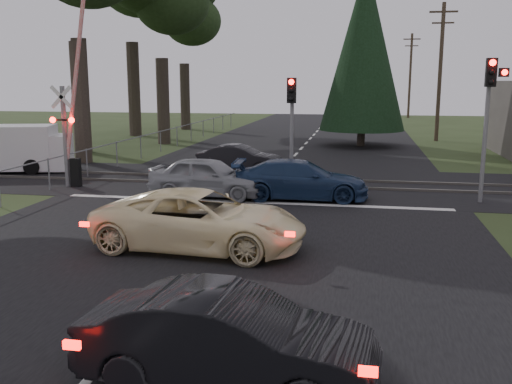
% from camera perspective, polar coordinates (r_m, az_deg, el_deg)
% --- Properties ---
extents(ground, '(120.00, 120.00, 0.00)m').
position_cam_1_polar(ground, '(11.38, -8.37, -9.57)').
color(ground, '#2C3A1A').
rests_on(ground, ground).
extents(road, '(14.00, 100.00, 0.01)m').
position_cam_1_polar(road, '(20.75, 0.52, -0.01)').
color(road, black).
rests_on(road, ground).
extents(rail_corridor, '(120.00, 8.00, 0.01)m').
position_cam_1_polar(rail_corridor, '(22.69, 1.39, 0.94)').
color(rail_corridor, black).
rests_on(rail_corridor, ground).
extents(stop_line, '(13.00, 0.35, 0.00)m').
position_cam_1_polar(stop_line, '(19.02, -0.42, -1.01)').
color(stop_line, silver).
rests_on(stop_line, ground).
extents(rail_near, '(120.00, 0.12, 0.10)m').
position_cam_1_polar(rail_near, '(21.91, 1.06, 0.69)').
color(rail_near, '#59544C').
rests_on(rail_near, ground).
extents(rail_far, '(120.00, 0.12, 0.10)m').
position_cam_1_polar(rail_far, '(23.46, 1.70, 1.38)').
color(rail_far, '#59544C').
rests_on(rail_far, ground).
extents(crossing_signal, '(1.62, 0.38, 6.96)m').
position_cam_1_polar(crossing_signal, '(22.68, -18.08, 5.63)').
color(crossing_signal, slate).
rests_on(crossing_signal, ground).
extents(traffic_signal_right, '(0.68, 0.48, 4.70)m').
position_cam_1_polar(traffic_signal_right, '(19.96, 22.36, 8.30)').
color(traffic_signal_right, slate).
rests_on(traffic_signal_right, ground).
extents(traffic_signal_center, '(0.32, 0.48, 4.10)m').
position_cam_1_polar(traffic_signal_center, '(20.92, 3.58, 7.79)').
color(traffic_signal_center, slate).
rests_on(traffic_signal_center, ground).
extents(utility_pole_mid, '(1.80, 0.26, 9.00)m').
position_cam_1_polar(utility_pole_mid, '(40.38, 17.94, 11.57)').
color(utility_pole_mid, '#4C3D2D').
rests_on(utility_pole_mid, ground).
extents(utility_pole_far, '(1.80, 0.26, 9.00)m').
position_cam_1_polar(utility_pole_far, '(65.26, 15.16, 11.32)').
color(utility_pole_far, '#4C3D2D').
rests_on(utility_pole_far, ground).
extents(euc_tree_e, '(6.00, 6.00, 13.20)m').
position_cam_1_polar(euc_tree_e, '(48.61, -7.31, 17.48)').
color(euc_tree_e, '#473D33').
rests_on(euc_tree_e, ground).
extents(conifer_tree, '(5.20, 5.20, 11.00)m').
position_cam_1_polar(conifer_tree, '(36.12, 10.76, 14.04)').
color(conifer_tree, '#473D33').
rests_on(conifer_tree, ground).
extents(fence_left, '(0.10, 36.00, 1.20)m').
position_cam_1_polar(fence_left, '(34.70, -8.65, 4.32)').
color(fence_left, slate).
rests_on(fence_left, ground).
extents(cream_coupe, '(5.24, 2.72, 1.41)m').
position_cam_1_polar(cream_coupe, '(13.71, -5.60, -2.85)').
color(cream_coupe, '#FFECB6').
rests_on(cream_coupe, ground).
extents(dark_hatchback, '(4.01, 1.64, 1.29)m').
position_cam_1_polar(dark_hatchback, '(7.71, -2.78, -14.64)').
color(dark_hatchback, black).
rests_on(dark_hatchback, ground).
extents(silver_car, '(4.22, 1.98, 1.40)m').
position_cam_1_polar(silver_car, '(19.88, -4.83, 1.49)').
color(silver_car, gray).
rests_on(silver_car, ground).
extents(blue_sedan, '(4.70, 2.15, 1.33)m').
position_cam_1_polar(blue_sedan, '(19.54, 4.49, 1.23)').
color(blue_sedan, navy).
rests_on(blue_sedan, ground).
extents(dark_car_far, '(3.78, 1.53, 1.22)m').
position_cam_1_polar(dark_car_far, '(25.09, -1.64, 3.31)').
color(dark_car_far, black).
rests_on(dark_car_far, ground).
extents(white_van, '(5.59, 3.28, 2.06)m').
position_cam_1_polar(white_van, '(27.55, -23.38, 4.01)').
color(white_van, white).
rests_on(white_van, ground).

